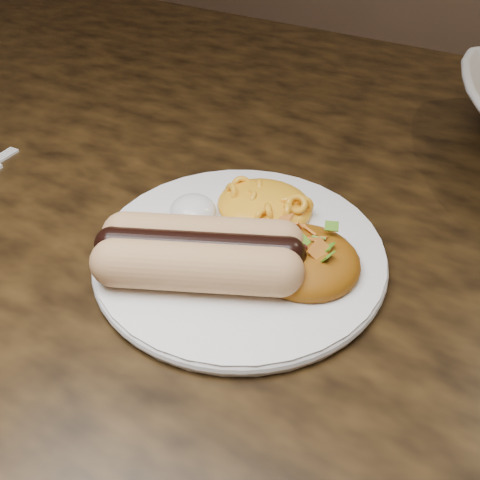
% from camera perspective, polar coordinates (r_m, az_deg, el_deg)
% --- Properties ---
extents(floor, '(4.00, 4.00, 0.00)m').
position_cam_1_polar(floor, '(1.23, -0.33, -23.07)').
color(floor, '#46341C').
rests_on(floor, ground).
extents(table, '(1.60, 0.90, 0.75)m').
position_cam_1_polar(table, '(0.71, -0.53, 1.71)').
color(table, '#402911').
rests_on(table, floor).
extents(plate, '(0.34, 0.34, 0.01)m').
position_cam_1_polar(plate, '(0.52, 0.00, -1.44)').
color(plate, white).
rests_on(plate, table).
extents(hotdog, '(0.15, 0.12, 0.04)m').
position_cam_1_polar(hotdog, '(0.48, -4.13, -1.21)').
color(hotdog, tan).
rests_on(hotdog, plate).
extents(mac_and_cheese, '(0.10, 0.09, 0.04)m').
position_cam_1_polar(mac_and_cheese, '(0.55, 2.55, 4.69)').
color(mac_and_cheese, orange).
rests_on(mac_and_cheese, plate).
extents(sour_cream, '(0.06, 0.06, 0.03)m').
position_cam_1_polar(sour_cream, '(0.54, -4.84, 3.46)').
color(sour_cream, silver).
rests_on(sour_cream, plate).
extents(taco_salad, '(0.10, 0.09, 0.04)m').
position_cam_1_polar(taco_salad, '(0.48, 6.62, -1.24)').
color(taco_salad, '#C02700').
rests_on(taco_salad, plate).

